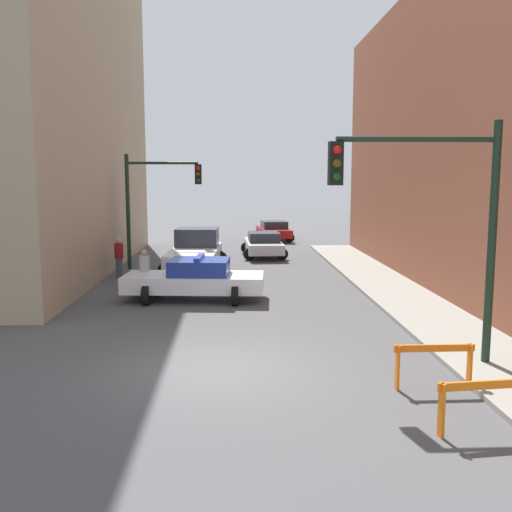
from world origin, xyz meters
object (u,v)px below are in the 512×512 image
at_px(police_car, 195,279).
at_px(parked_car_near, 263,244).
at_px(barrier_mid, 434,359).
at_px(traffic_light_far, 152,194).
at_px(parked_car_mid, 274,230).
at_px(traffic_light_near, 440,206).
at_px(pedestrian_crossing, 145,272).
at_px(barrier_front, 484,398).
at_px(white_truck, 195,252).
at_px(pedestrian_corner, 119,257).

xyz_separation_m(police_car, parked_car_near, (2.89, 10.74, -0.05)).
relative_size(police_car, barrier_mid, 3.01).
bearing_deg(traffic_light_far, parked_car_mid, 61.50).
bearing_deg(parked_car_near, traffic_light_near, -83.14).
bearing_deg(barrier_mid, parked_car_mid, 92.53).
distance_m(parked_car_mid, pedestrian_crossing, 18.86).
relative_size(traffic_light_near, barrier_mid, 3.25).
height_order(barrier_front, barrier_mid, same).
xyz_separation_m(white_truck, pedestrian_corner, (-3.10, -1.08, -0.04)).
bearing_deg(pedestrian_crossing, parked_car_mid, -65.34).
bearing_deg(traffic_light_near, barrier_front, -95.99).
height_order(parked_car_mid, pedestrian_corner, pedestrian_corner).
bearing_deg(parked_car_mid, pedestrian_crossing, -113.40).
relative_size(parked_car_near, parked_car_mid, 0.98).
bearing_deg(pedestrian_corner, police_car, 77.59).
height_order(police_car, pedestrian_corner, pedestrian_corner).
relative_size(pedestrian_corner, barrier_front, 1.04).
relative_size(parked_car_near, pedestrian_crossing, 2.62).
relative_size(barrier_front, barrier_mid, 1.00).
height_order(white_truck, parked_car_near, white_truck).
bearing_deg(parked_car_mid, traffic_light_far, -123.89).
distance_m(police_car, pedestrian_crossing, 1.98).
bearing_deg(barrier_mid, parked_car_near, 96.85).
height_order(traffic_light_near, police_car, traffic_light_near).
relative_size(traffic_light_far, parked_car_mid, 1.17).
distance_m(parked_car_near, barrier_mid, 19.39).
relative_size(traffic_light_far, parked_car_near, 1.19).
bearing_deg(traffic_light_near, parked_car_near, 98.74).
bearing_deg(white_truck, parked_car_near, 60.07).
bearing_deg(parked_car_mid, parked_car_near, -103.35).
distance_m(pedestrian_corner, barrier_front, 17.45).
bearing_deg(police_car, parked_car_mid, -7.91).
bearing_deg(barrier_front, pedestrian_corner, 120.20).
bearing_deg(barrier_front, parked_car_near, 96.49).
xyz_separation_m(traffic_light_near, pedestrian_corner, (-9.12, 11.80, -2.67)).
height_order(traffic_light_far, white_truck, traffic_light_far).
bearing_deg(pedestrian_crossing, pedestrian_corner, -23.99).
distance_m(parked_car_mid, pedestrian_corner, 15.99).
bearing_deg(traffic_light_far, white_truck, -33.03).
distance_m(traffic_light_near, parked_car_mid, 26.14).
bearing_deg(police_car, barrier_mid, -144.38).
relative_size(parked_car_near, barrier_mid, 2.72).
distance_m(parked_car_near, pedestrian_corner, 8.87).
relative_size(parked_car_near, barrier_front, 2.73).
bearing_deg(barrier_mid, traffic_light_near, 70.57).
height_order(parked_car_mid, pedestrian_crossing, pedestrian_crossing).
bearing_deg(traffic_light_far, pedestrian_corner, -114.54).
bearing_deg(traffic_light_far, police_car, -71.11).
distance_m(traffic_light_far, barrier_front, 19.28).
distance_m(police_car, white_truck, 5.64).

